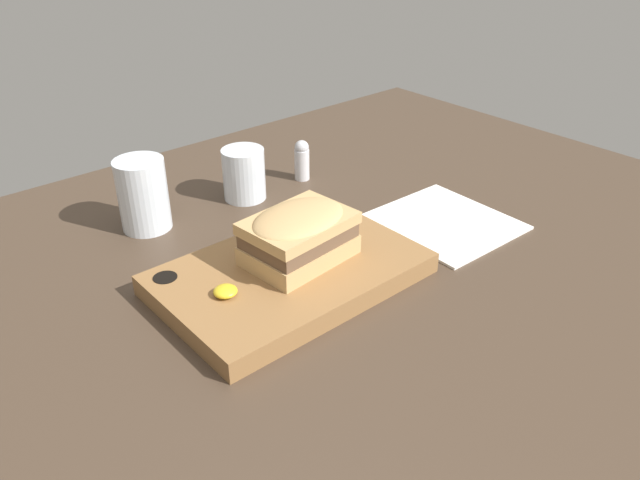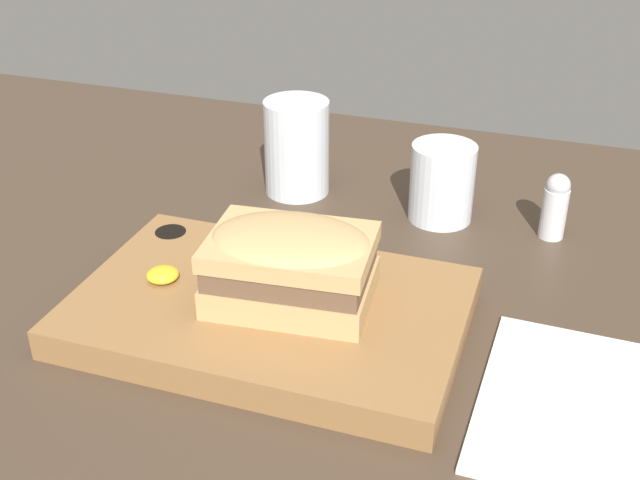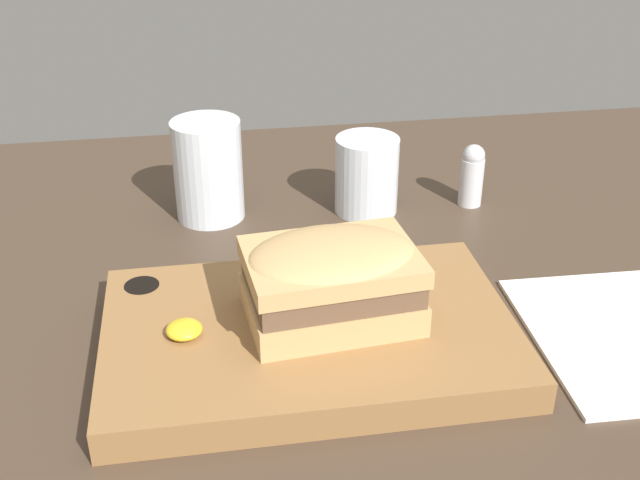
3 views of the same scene
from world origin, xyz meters
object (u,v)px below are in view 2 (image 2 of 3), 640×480
sandwich (291,262)px  water_glass (297,153)px  serving_board (269,311)px  salt_shaker (555,205)px  napkin (603,413)px  wine_glass (442,186)px

sandwich → water_glass: size_ratio=1.32×
serving_board → sandwich: (2.00, 0.36, 5.18)cm
water_glass → salt_shaker: (29.01, -1.76, -1.09)cm
sandwich → serving_board: bearing=-169.9°
water_glass → salt_shaker: 29.09cm
serving_board → sandwich: 5.57cm
napkin → salt_shaker: salt_shaker is taller
napkin → salt_shaker: size_ratio=2.80×
water_glass → napkin: size_ratio=0.55×
napkin → water_glass: bearing=140.5°
wine_glass → salt_shaker: (11.92, -0.40, -0.14)cm
serving_board → wine_glass: bearing=67.5°
serving_board → water_glass: (-6.89, 26.01, 3.34)cm
serving_board → water_glass: size_ratio=3.06×
water_glass → napkin: bearing=-39.5°
serving_board → salt_shaker: salt_shaker is taller
sandwich → water_glass: bearing=109.1°
serving_board → water_glass: 27.12cm
water_glass → wine_glass: size_ratio=1.29×
serving_board → napkin: serving_board is taller
sandwich → wine_glass: bearing=71.3°
wine_glass → napkin: bearing=-56.9°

